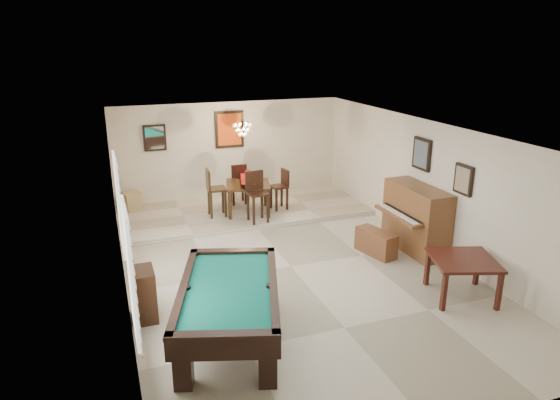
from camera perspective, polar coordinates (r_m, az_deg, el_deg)
ground_plane at (r=9.58m, az=1.23°, el=-7.67°), size 6.00×9.00×0.02m
wall_back at (r=13.24m, az=-5.77°, el=5.51°), size 6.00×0.04×2.60m
wall_front at (r=5.51m, az=18.91°, el=-14.01°), size 6.00×0.04×2.60m
wall_left at (r=8.53m, az=-17.88°, el=-2.32°), size 0.04×9.00×2.60m
wall_right at (r=10.50m, az=16.75°, el=1.54°), size 0.04×9.00×2.60m
ceiling at (r=8.77m, az=1.34°, el=7.90°), size 6.00×9.00×0.04m
dining_step at (r=12.41m, az=-4.16°, el=-1.25°), size 6.00×2.50×0.12m
window_left_front at (r=6.46m, az=-16.74°, el=-7.86°), size 0.06×1.00×1.70m
window_left_rear at (r=9.07m, az=-17.93°, el=-0.46°), size 0.06×1.00×1.70m
pool_table at (r=7.27m, az=-5.79°, el=-12.86°), size 2.04×2.79×0.83m
square_table at (r=8.90m, az=20.04°, el=-8.35°), size 1.28×1.28×0.70m
upright_piano at (r=10.38m, az=14.55°, el=-2.13°), size 0.90×1.60×1.34m
piano_bench at (r=10.19m, az=10.90°, el=-4.80°), size 0.55×0.94×0.49m
apothecary_chest at (r=8.03m, az=-15.35°, el=-10.36°), size 0.36×0.54×0.81m
dining_table at (r=11.99m, az=-3.66°, el=0.50°), size 1.24×1.24×0.84m
flower_vase at (r=11.84m, az=-3.71°, el=2.98°), size 0.16×0.16×0.23m
dining_chair_south at (r=11.33m, az=-2.56°, el=0.32°), size 0.47×0.47×1.16m
dining_chair_north at (r=12.67m, az=-4.84°, el=1.91°), size 0.40×0.40×1.05m
dining_chair_west at (r=11.79m, az=-7.24°, el=0.83°), size 0.44×0.44×1.14m
dining_chair_east at (r=12.20m, az=-0.11°, el=1.20°), size 0.41×0.41×0.99m
corner_bench at (r=12.79m, az=-16.55°, el=-0.10°), size 0.49×0.55×0.42m
chandelier at (r=11.84m, az=-4.33°, el=8.51°), size 0.44×0.44×0.60m
back_painting at (r=13.09m, az=-5.81°, el=8.04°), size 0.75×0.06×0.95m
back_mirror at (r=12.78m, az=-14.13°, el=6.91°), size 0.55×0.06×0.65m
right_picture_upper at (r=10.57m, az=15.91°, el=5.08°), size 0.06×0.55×0.65m
right_picture_lower at (r=9.63m, az=20.24°, el=2.20°), size 0.06×0.45×0.55m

